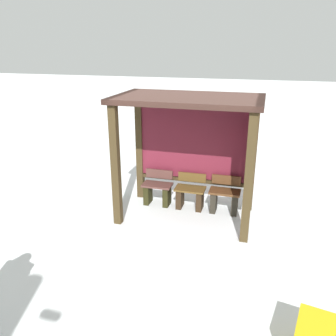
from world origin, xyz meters
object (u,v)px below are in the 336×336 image
(bus_shelter, at_px, (196,130))
(bench_right_inside, at_px, (225,198))
(bench_left_inside, at_px, (158,191))
(bench_center_inside, at_px, (190,195))

(bus_shelter, xyz_separation_m, bench_right_inside, (0.63, 0.16, -1.48))
(bench_left_inside, bearing_deg, bench_center_inside, 0.06)
(bench_center_inside, height_order, bench_right_inside, bench_right_inside)
(bench_left_inside, relative_size, bench_right_inside, 0.98)
(bench_left_inside, bearing_deg, bench_right_inside, -0.02)
(bus_shelter, distance_m, bench_left_inside, 1.72)
(bench_center_inside, xyz_separation_m, bench_right_inside, (0.74, -0.00, 0.02))
(bus_shelter, height_order, bench_center_inside, bus_shelter)
(bench_left_inside, bearing_deg, bus_shelter, -10.61)
(bench_left_inside, distance_m, bench_center_inside, 0.74)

